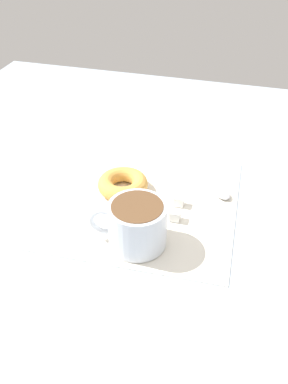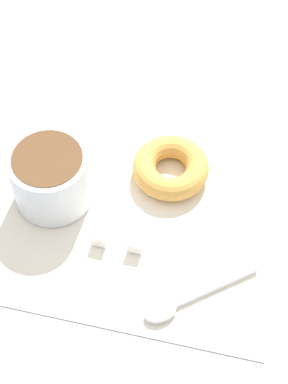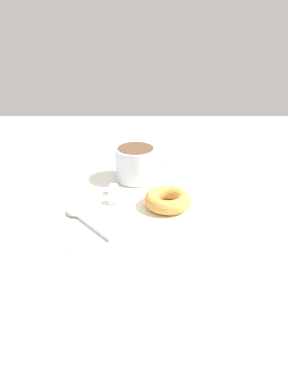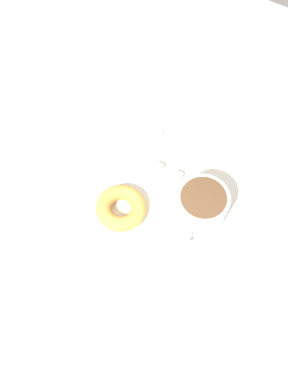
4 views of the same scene
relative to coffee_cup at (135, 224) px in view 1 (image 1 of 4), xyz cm
name	(u,v)px [view 1 (image 1 of 4)]	position (x,y,z in cm)	size (l,w,h in cm)	color
ground_plane	(151,215)	(-8.58, 0.44, -5.14)	(120.00, 120.00, 2.00)	#99A8B7
napkin	(144,202)	(-10.52, -1.39, -3.99)	(32.46, 32.46, 0.30)	white
coffee_cup	(135,224)	(0.00, 0.00, 0.00)	(9.09, 11.99, 7.38)	silver
donut	(123,184)	(-12.63, -5.99, -2.43)	(9.18, 9.18, 2.80)	gold
spoon	(217,188)	(-17.28, 10.62, -3.44)	(11.35, 9.89, 0.90)	silver
sugar_cube	(175,215)	(-7.09, 4.96, -2.97)	(1.73, 1.73, 1.73)	white
sugar_cube_extra	(179,201)	(-11.21, 4.78, -2.97)	(1.72, 1.72, 1.72)	white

